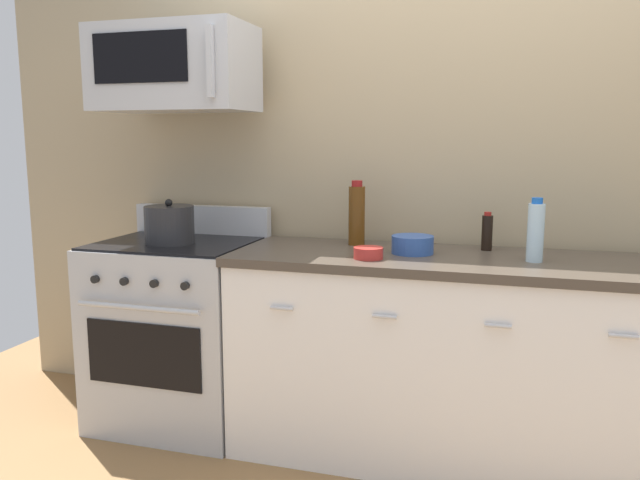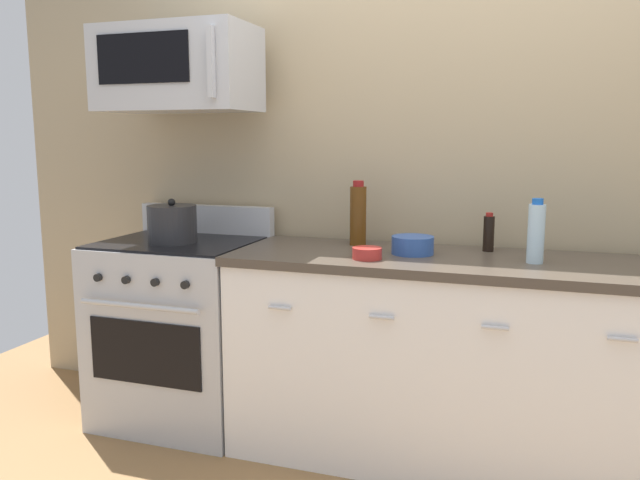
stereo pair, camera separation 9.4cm
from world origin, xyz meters
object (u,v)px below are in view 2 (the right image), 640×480
bottle_wine_amber (358,215)px  bowl_red_small (367,253)px  bowl_blue_mixing (413,245)px  stockpot (172,224)px  range_oven (182,329)px  microwave (178,69)px  bottle_water_clear (536,233)px  bottle_soy_sauce_dark (489,233)px

bottle_wine_amber → bowl_red_small: 0.37m
bowl_blue_mixing → stockpot: (-1.16, -0.08, 0.05)m
range_oven → bottle_wine_amber: bottle_wine_amber is taller
bowl_blue_mixing → bowl_red_small: size_ratio=1.48×
microwave → bowl_blue_mixing: (1.16, -0.02, -0.79)m
bottle_water_clear → bowl_red_small: size_ratio=2.11×
microwave → range_oven: bearing=-90.3°
bottle_water_clear → stockpot: (-1.67, -0.03, -0.03)m
stockpot → bottle_soy_sauce_dark: bearing=9.7°
bottle_water_clear → bottle_wine_amber: bearing=166.4°
range_oven → bowl_blue_mixing: size_ratio=5.79×
bowl_blue_mixing → stockpot: 1.16m
bottle_soy_sauce_dark → bottle_water_clear: bearing=-47.5°
range_oven → microwave: 1.28m
bottle_water_clear → range_oven: bearing=179.3°
bottle_water_clear → bowl_red_small: 0.69m
bottle_soy_sauce_dark → bowl_red_small: (-0.47, -0.35, -0.06)m
bottle_water_clear → bowl_blue_mixing: bottle_water_clear is taller
bottle_soy_sauce_dark → stockpot: size_ratio=0.74×
bowl_blue_mixing → bowl_red_small: bowl_blue_mixing is taller
microwave → bottle_soy_sauce_dark: size_ratio=4.26×
bottle_wine_amber → bottle_soy_sauce_dark: bottle_wine_amber is taller
bottle_water_clear → bowl_red_small: bottle_water_clear is taller
bottle_water_clear → bowl_blue_mixing: bearing=175.3°
range_oven → stockpot: bearing=-90.0°
bottle_wine_amber → bowl_red_small: (0.13, -0.33, -0.12)m
range_oven → microwave: bearing=89.7°
bottle_water_clear → bowl_blue_mixing: size_ratio=1.43×
bottle_wine_amber → bottle_water_clear: bearing=-13.6°
bottle_soy_sauce_dark → microwave: bearing=-174.1°
microwave → bottle_water_clear: microwave is taller
bottle_water_clear → bottle_wine_amber: (-0.80, 0.19, 0.02)m
stockpot → bowl_red_small: bearing=-5.8°
range_oven → bowl_red_small: range_oven is taller
bottle_wine_amber → stockpot: bearing=-165.4°
bowl_red_small → stockpot: stockpot is taller
bottle_water_clear → bowl_red_small: bearing=-168.5°
bottle_water_clear → bottle_soy_sauce_dark: bottle_water_clear is taller
bottle_water_clear → stockpot: bottle_water_clear is taller
range_oven → bottle_water_clear: 1.77m
microwave → bowl_blue_mixing: 1.40m
bottle_soy_sauce_dark → bowl_blue_mixing: 0.36m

